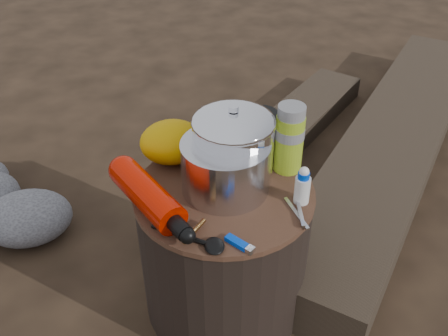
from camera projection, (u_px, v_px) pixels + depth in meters
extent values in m
plane|color=#2F2217|center=(224.00, 299.00, 1.50)|extent=(60.00, 60.00, 0.00)
cylinder|color=black|center=(224.00, 250.00, 1.38)|extent=(0.45, 0.45, 0.41)
cube|color=#31261D|center=(394.00, 143.00, 2.03)|extent=(1.49, 1.70, 0.16)
cube|color=#31261D|center=(284.00, 132.00, 2.16)|extent=(0.96, 0.95, 0.10)
cylinder|color=silver|center=(225.00, 166.00, 1.23)|extent=(0.22, 0.22, 0.13)
cylinder|color=silver|center=(233.00, 146.00, 1.24)|extent=(0.20, 0.20, 0.20)
cylinder|color=#8DAD1F|center=(289.00, 139.00, 1.28)|extent=(0.07, 0.07, 0.18)
cylinder|color=black|center=(261.00, 135.00, 1.35)|extent=(0.08, 0.08, 0.13)
ellipsoid|color=#D49A03|center=(172.00, 142.00, 1.33)|extent=(0.17, 0.14, 0.11)
cube|color=navy|center=(221.00, 131.00, 1.36)|extent=(0.11, 0.04, 0.13)
cube|color=#0239C1|center=(237.00, 242.00, 1.10)|extent=(0.06, 0.07, 0.01)
cylinder|color=silver|center=(302.00, 187.00, 1.20)|extent=(0.04, 0.04, 0.09)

